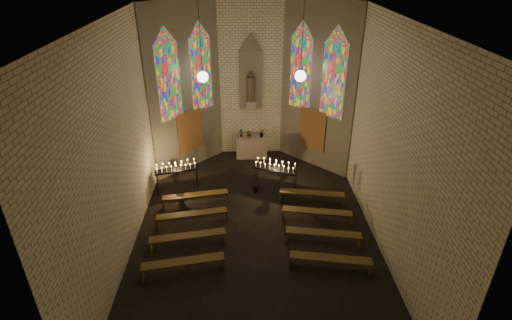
{
  "coord_description": "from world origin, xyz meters",
  "views": [
    {
      "loc": [
        -0.33,
        -11.08,
        8.6
      ],
      "look_at": [
        0.07,
        1.13,
        2.1
      ],
      "focal_mm": 28.0,
      "sensor_mm": 36.0,
      "label": 1
    }
  ],
  "objects_px": {
    "altar": "(251,147)",
    "votive_stand_left": "(176,168)",
    "aisle_flower_pot": "(256,188)",
    "votive_stand_right": "(275,167)"
  },
  "relations": [
    {
      "from": "votive_stand_right",
      "to": "altar",
      "type": "bearing_deg",
      "value": 129.19
    },
    {
      "from": "altar",
      "to": "votive_stand_left",
      "type": "bearing_deg",
      "value": -136.08
    },
    {
      "from": "altar",
      "to": "votive_stand_left",
      "type": "distance_m",
      "value": 4.2
    },
    {
      "from": "aisle_flower_pot",
      "to": "altar",
      "type": "bearing_deg",
      "value": 91.81
    },
    {
      "from": "altar",
      "to": "votive_stand_right",
      "type": "xyz_separation_m",
      "value": [
        0.86,
        -3.03,
        0.6
      ]
    },
    {
      "from": "aisle_flower_pot",
      "to": "votive_stand_right",
      "type": "bearing_deg",
      "value": 3.2
    },
    {
      "from": "votive_stand_right",
      "to": "votive_stand_left",
      "type": "bearing_deg",
      "value": -158.69
    },
    {
      "from": "altar",
      "to": "votive_stand_right",
      "type": "relative_size",
      "value": 0.8
    },
    {
      "from": "aisle_flower_pot",
      "to": "votive_stand_left",
      "type": "relative_size",
      "value": 0.24
    },
    {
      "from": "aisle_flower_pot",
      "to": "votive_stand_right",
      "type": "distance_m",
      "value": 1.17
    }
  ]
}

